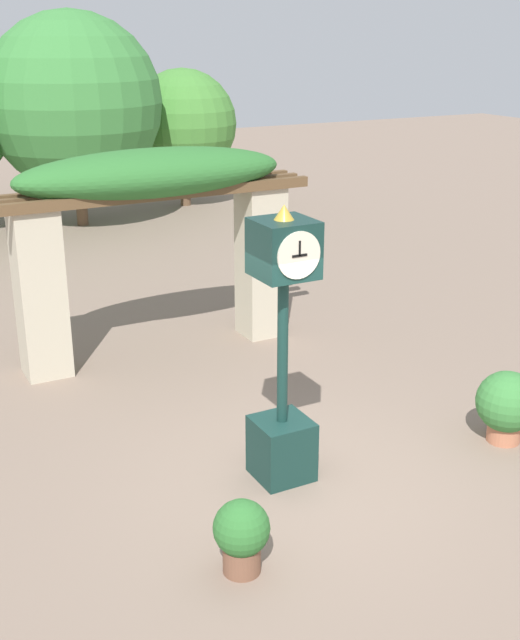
# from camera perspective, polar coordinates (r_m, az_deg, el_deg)

# --- Properties ---
(ground_plane) EXTENTS (60.00, 60.00, 0.00)m
(ground_plane) POSITION_cam_1_polar(r_m,az_deg,el_deg) (8.83, 3.02, -11.39)
(ground_plane) COLOR #7F6B5B
(pedestal_clock) EXTENTS (0.58, 0.62, 3.00)m
(pedestal_clock) POSITION_cam_1_polar(r_m,az_deg,el_deg) (8.30, 1.61, -2.67)
(pedestal_clock) COLOR #14332D
(pedestal_clock) RESTS_ON ground
(pergola) EXTENTS (4.64, 1.22, 3.04)m
(pergola) POSITION_cam_1_polar(r_m,az_deg,el_deg) (11.59, -7.52, 7.78)
(pergola) COLOR #BCB299
(pergola) RESTS_ON ground
(potted_plant_near_left) EXTENTS (0.73, 0.73, 0.87)m
(potted_plant_near_left) POSITION_cam_1_polar(r_m,az_deg,el_deg) (9.83, 17.15, -5.74)
(potted_plant_near_left) COLOR #B26B4C
(potted_plant_near_left) RESTS_ON ground
(potted_plant_near_right) EXTENTS (0.51, 0.51, 0.71)m
(potted_plant_near_right) POSITION_cam_1_polar(r_m,az_deg,el_deg) (7.33, -1.32, -14.95)
(potted_plant_near_right) COLOR brown
(potted_plant_near_right) RESTS_ON ground
(tree_line) EXTENTS (11.65, 4.60, 5.07)m
(tree_line) POSITION_cam_1_polar(r_m,az_deg,el_deg) (20.24, -17.19, 13.90)
(tree_line) COLOR brown
(tree_line) RESTS_ON ground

